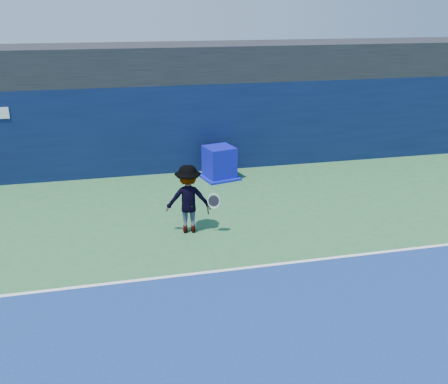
{
  "coord_description": "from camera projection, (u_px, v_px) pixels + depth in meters",
  "views": [
    {
      "loc": [
        -1.7,
        -6.4,
        5.48
      ],
      "look_at": [
        0.97,
        5.2,
        1.0
      ],
      "focal_mm": 40.0,
      "sensor_mm": 36.0,
      "label": 1
    }
  ],
  "objects": [
    {
      "name": "tennis_ball",
      "position": [
        191.0,
        206.0,
        12.46
      ],
      "size": [
        0.06,
        0.06,
        0.06
      ],
      "color": "#C5E419",
      "rests_on": "ground"
    },
    {
      "name": "ground",
      "position": [
        238.0,
        363.0,
        8.12
      ],
      "size": [
        80.0,
        80.0,
        0.0
      ],
      "primitive_type": "plane",
      "color": "#2E6638",
      "rests_on": "ground"
    },
    {
      "name": "baseline",
      "position": [
        203.0,
        273.0,
        10.86
      ],
      "size": [
        24.0,
        0.1,
        0.01
      ],
      "primitive_type": "cube",
      "color": "white",
      "rests_on": "ground"
    },
    {
      "name": "tennis_player",
      "position": [
        188.0,
        199.0,
        12.56
      ],
      "size": [
        1.37,
        0.82,
        1.78
      ],
      "color": "silver",
      "rests_on": "ground"
    },
    {
      "name": "back_wall_assembly",
      "position": [
        162.0,
        128.0,
        17.17
      ],
      "size": [
        36.0,
        1.03,
        3.0
      ],
      "color": "#0A1539",
      "rests_on": "ground"
    },
    {
      "name": "equipment_cart",
      "position": [
        219.0,
        164.0,
        16.64
      ],
      "size": [
        1.37,
        1.37,
        1.08
      ],
      "color": "#0C0CA9",
      "rests_on": "ground"
    },
    {
      "name": "stadium_band",
      "position": [
        156.0,
        62.0,
        17.34
      ],
      "size": [
        36.0,
        3.0,
        1.2
      ],
      "primitive_type": "cube",
      "color": "black",
      "rests_on": "back_wall_assembly"
    }
  ]
}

